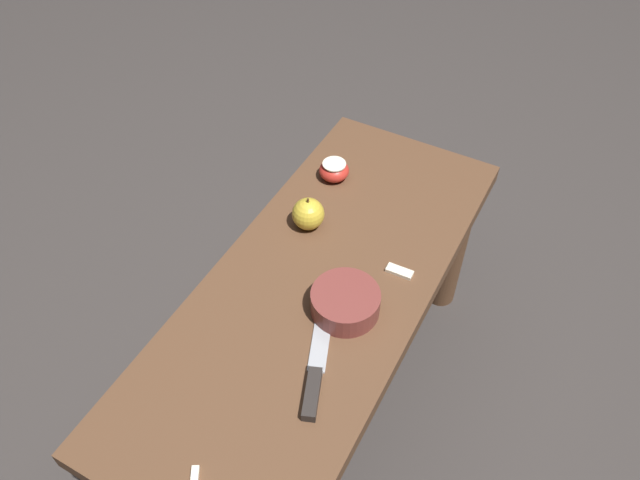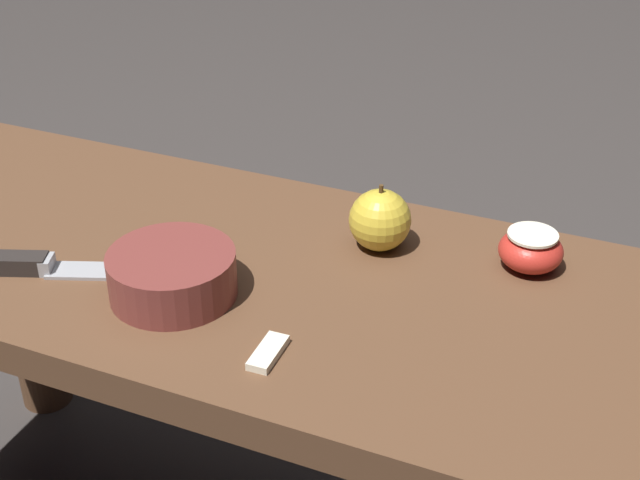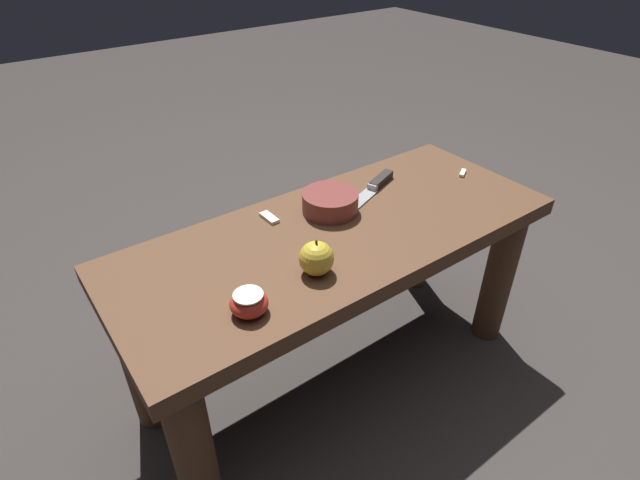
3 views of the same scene
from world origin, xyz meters
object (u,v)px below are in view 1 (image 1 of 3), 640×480
Objects in this scene: wooden_bench at (319,316)px; bowl at (345,302)px; apple_cut at (334,170)px; knife at (315,379)px; apple_whole at (308,214)px.

wooden_bench is 0.16m from bowl.
knife is at bearing -156.12° from apple_cut.
apple_whole is 0.24m from bowl.
knife is 0.17m from bowl.
apple_cut is at bearing 2.89° from knife.
wooden_bench is 14.81× the size of apple_cut.
knife reaches higher than wooden_bench.
wooden_bench is at bearing 65.87° from bowl.
bowl is at bearing -149.32° from apple_cut.
apple_whole is 1.13× the size of apple_cut.
apple_cut is at bearing 22.18° from wooden_bench.
knife is at bearing -149.27° from apple_whole.
apple_cut is at bearing 30.68° from bowl.
apple_cut reaches higher than knife.
bowl is (0.16, 0.02, 0.02)m from knife.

